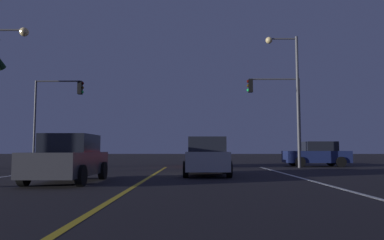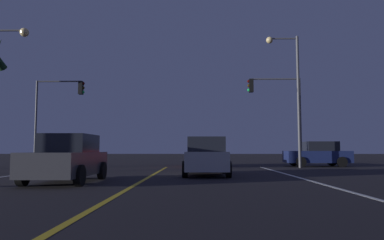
# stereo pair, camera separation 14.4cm
# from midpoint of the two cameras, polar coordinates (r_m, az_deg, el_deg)

# --- Properties ---
(lane_center_divider) EXTENTS (0.16, 31.42, 0.01)m
(lane_center_divider) POSITION_cam_midpoint_polar(r_m,az_deg,el_deg) (8.59, -13.12, -12.22)
(lane_center_divider) COLOR gold
(lane_center_divider) RESTS_ON ground
(car_oncoming) EXTENTS (2.02, 4.30, 1.70)m
(car_oncoming) POSITION_cam_midpoint_polar(r_m,az_deg,el_deg) (13.67, -19.05, -5.78)
(car_oncoming) COLOR black
(car_oncoming) RESTS_ON ground
(car_crossing_side) EXTENTS (4.30, 2.02, 1.70)m
(car_crossing_side) POSITION_cam_midpoint_polar(r_m,az_deg,el_deg) (26.54, 18.80, -5.12)
(car_crossing_side) COLOR black
(car_crossing_side) RESTS_ON ground
(car_lead_same_lane) EXTENTS (2.02, 4.30, 1.70)m
(car_lead_same_lane) POSITION_cam_midpoint_polar(r_m,az_deg,el_deg) (16.45, 2.02, -5.80)
(car_lead_same_lane) COLOR black
(car_lead_same_lane) RESTS_ON ground
(car_ahead_far) EXTENTS (2.02, 4.30, 1.70)m
(car_ahead_far) POSITION_cam_midpoint_polar(r_m,az_deg,el_deg) (25.04, 1.72, -5.40)
(car_ahead_far) COLOR black
(car_ahead_far) RESTS_ON ground
(traffic_light_near_right) EXTENTS (3.60, 0.36, 5.98)m
(traffic_light_near_right) POSITION_cam_midpoint_polar(r_m,az_deg,el_deg) (25.28, 12.69, 2.92)
(traffic_light_near_right) COLOR #4C4C51
(traffic_light_near_right) RESTS_ON ground
(traffic_light_near_left) EXTENTS (3.36, 0.36, 5.86)m
(traffic_light_near_left) POSITION_cam_midpoint_polar(r_m,az_deg,el_deg) (26.43, -20.42, 2.57)
(traffic_light_near_left) COLOR #4C4C51
(traffic_light_near_left) RESTS_ON ground
(street_lamp_right_far) EXTENTS (2.10, 0.44, 8.49)m
(street_lamp_right_far) POSITION_cam_midpoint_polar(r_m,az_deg,el_deg) (24.37, 15.01, 5.41)
(street_lamp_right_far) COLOR #4C4C51
(street_lamp_right_far) RESTS_ON ground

